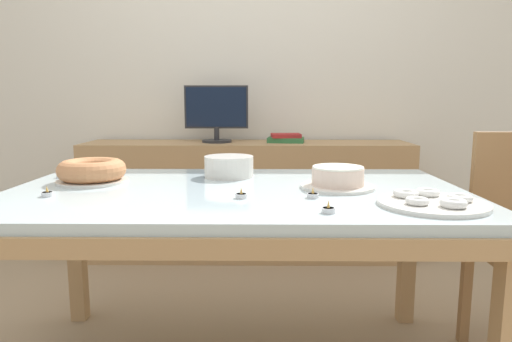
# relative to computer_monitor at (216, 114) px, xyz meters

# --- Properties ---
(wall_back) EXTENTS (8.00, 0.10, 2.60)m
(wall_back) POSITION_rel_computer_monitor_xyz_m (0.20, 0.30, 0.32)
(wall_back) COLOR silver
(wall_back) RESTS_ON ground
(dining_table) EXTENTS (1.72, 1.01, 0.74)m
(dining_table) POSITION_rel_computer_monitor_xyz_m (0.20, -1.39, -0.32)
(dining_table) COLOR silver
(dining_table) RESTS_ON ground
(sideboard) EXTENTS (2.18, 0.44, 0.79)m
(sideboard) POSITION_rel_computer_monitor_xyz_m (0.20, 0.00, -0.58)
(sideboard) COLOR tan
(sideboard) RESTS_ON ground
(computer_monitor) EXTENTS (0.42, 0.20, 0.38)m
(computer_monitor) POSITION_rel_computer_monitor_xyz_m (0.00, 0.00, 0.00)
(computer_monitor) COLOR #262628
(computer_monitor) RESTS_ON sideboard
(book_stack) EXTENTS (0.26, 0.19, 0.06)m
(book_stack) POSITION_rel_computer_monitor_xyz_m (0.47, 0.00, -0.16)
(book_stack) COLOR #2D6638
(book_stack) RESTS_ON sideboard
(cake_chocolate_round) EXTENTS (0.28, 0.28, 0.08)m
(cake_chocolate_round) POSITION_rel_computer_monitor_xyz_m (0.59, -1.38, -0.20)
(cake_chocolate_round) COLOR silver
(cake_chocolate_round) RESTS_ON dining_table
(cake_golden_bundt) EXTENTS (0.28, 0.28, 0.09)m
(cake_golden_bundt) POSITION_rel_computer_monitor_xyz_m (-0.38, -1.27, -0.19)
(cake_golden_bundt) COLOR silver
(cake_golden_bundt) RESTS_ON dining_table
(pastry_platter) EXTENTS (0.34, 0.34, 0.04)m
(pastry_platter) POSITION_rel_computer_monitor_xyz_m (0.84, -1.66, -0.22)
(pastry_platter) COLOR silver
(pastry_platter) RESTS_ON dining_table
(plate_stack) EXTENTS (0.21, 0.21, 0.09)m
(plate_stack) POSITION_rel_computer_monitor_xyz_m (0.16, -1.13, -0.19)
(plate_stack) COLOR silver
(plate_stack) RESTS_ON dining_table
(tealight_left_edge) EXTENTS (0.04, 0.04, 0.04)m
(tealight_left_edge) POSITION_rel_computer_monitor_xyz_m (-0.44, -1.54, -0.22)
(tealight_left_edge) COLOR silver
(tealight_left_edge) RESTS_ON dining_table
(tealight_near_cakes) EXTENTS (0.04, 0.04, 0.04)m
(tealight_near_cakes) POSITION_rel_computer_monitor_xyz_m (0.23, -1.56, -0.22)
(tealight_near_cakes) COLOR silver
(tealight_near_cakes) RESTS_ON dining_table
(tealight_near_front) EXTENTS (0.04, 0.04, 0.04)m
(tealight_near_front) POSITION_rel_computer_monitor_xyz_m (-0.55, -1.16, -0.22)
(tealight_near_front) COLOR silver
(tealight_near_front) RESTS_ON dining_table
(tealight_right_edge) EXTENTS (0.04, 0.04, 0.04)m
(tealight_right_edge) POSITION_rel_computer_monitor_xyz_m (0.47, -1.55, -0.22)
(tealight_right_edge) COLOR silver
(tealight_right_edge) RESTS_ON dining_table
(tealight_centre) EXTENTS (0.04, 0.04, 0.04)m
(tealight_centre) POSITION_rel_computer_monitor_xyz_m (0.50, -1.76, -0.22)
(tealight_centre) COLOR silver
(tealight_centre) RESTS_ON dining_table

